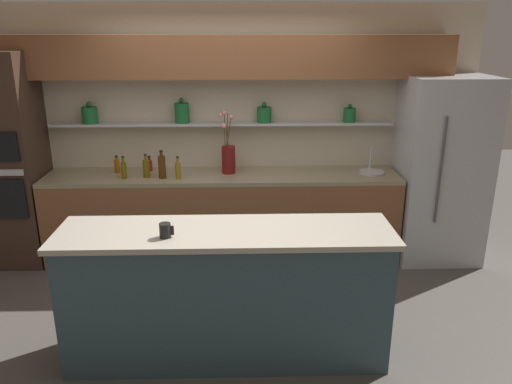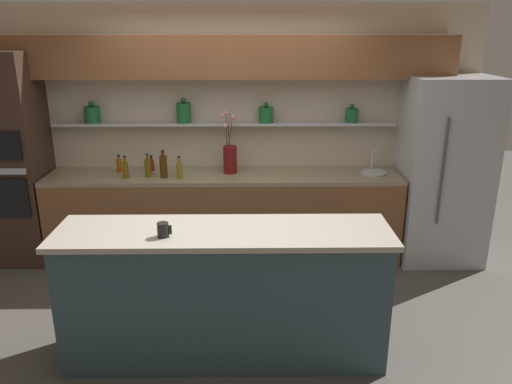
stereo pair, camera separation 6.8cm
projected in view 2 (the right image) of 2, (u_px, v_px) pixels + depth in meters
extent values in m
plane|color=#4C4742|center=(229.00, 318.00, 4.27)|extent=(12.00, 12.00, 0.00)
cube|color=beige|center=(232.00, 131.00, 5.38)|extent=(5.20, 0.10, 2.60)
cube|color=#B7B7BC|center=(224.00, 124.00, 5.21)|extent=(3.54, 0.18, 0.02)
cylinder|color=#19602D|center=(92.00, 115.00, 5.15)|extent=(0.16, 0.16, 0.17)
sphere|color=#19602D|center=(91.00, 104.00, 5.12)|extent=(0.06, 0.06, 0.06)
cylinder|color=#19602D|center=(184.00, 113.00, 5.16)|extent=(0.15, 0.15, 0.20)
sphere|color=#19602D|center=(183.00, 100.00, 5.12)|extent=(0.05, 0.05, 0.05)
cylinder|color=#19602D|center=(266.00, 115.00, 5.18)|extent=(0.15, 0.15, 0.16)
sphere|color=#19602D|center=(266.00, 105.00, 5.14)|extent=(0.05, 0.05, 0.05)
cylinder|color=#19602D|center=(351.00, 115.00, 5.19)|extent=(0.13, 0.13, 0.14)
sphere|color=#19602D|center=(352.00, 106.00, 5.16)|extent=(0.04, 0.04, 0.04)
cube|color=brown|center=(230.00, 56.00, 4.92)|extent=(4.42, 0.34, 0.42)
cube|color=brown|center=(225.00, 217.00, 5.31)|extent=(3.64, 0.62, 0.88)
cube|color=gray|center=(224.00, 176.00, 5.16)|extent=(3.64, 0.62, 0.04)
cube|color=#334C56|center=(225.00, 297.00, 3.65)|extent=(2.31, 0.55, 0.98)
cube|color=#ADA393|center=(223.00, 232.00, 3.49)|extent=(2.37, 0.61, 0.04)
cube|color=#B7B7BC|center=(443.00, 171.00, 5.13)|extent=(0.84, 0.70, 1.91)
cylinder|color=#4C4C51|center=(443.00, 172.00, 4.75)|extent=(0.02, 0.02, 1.05)
cube|color=#3D281E|center=(10.00, 160.00, 5.08)|extent=(0.68, 0.62, 2.16)
cylinder|color=maroon|center=(230.00, 160.00, 5.16)|extent=(0.14, 0.14, 0.28)
cylinder|color=#4C3319|center=(229.00, 136.00, 5.08)|extent=(0.02, 0.05, 0.21)
sphere|color=pink|center=(225.00, 125.00, 5.04)|extent=(0.05, 0.05, 0.05)
cylinder|color=#4C3319|center=(228.00, 130.00, 5.08)|extent=(0.03, 0.03, 0.34)
sphere|color=pink|center=(226.00, 113.00, 5.06)|extent=(0.05, 0.05, 0.05)
cylinder|color=#4C3319|center=(230.00, 132.00, 5.08)|extent=(0.05, 0.05, 0.29)
sphere|color=pink|center=(233.00, 117.00, 5.06)|extent=(0.05, 0.05, 0.05)
cylinder|color=#4C3319|center=(226.00, 131.00, 5.07)|extent=(0.01, 0.06, 0.32)
sphere|color=pink|center=(222.00, 115.00, 5.02)|extent=(0.04, 0.04, 0.04)
cylinder|color=#B7B7BC|center=(374.00, 173.00, 5.17)|extent=(0.26, 0.26, 0.02)
cylinder|color=#B7B7BC|center=(372.00, 159.00, 5.23)|extent=(0.02, 0.02, 0.22)
cylinder|color=#B7B7BC|center=(374.00, 150.00, 5.13)|extent=(0.02, 0.12, 0.02)
cylinder|color=maroon|center=(152.00, 165.00, 5.27)|extent=(0.06, 0.06, 0.11)
cylinder|color=maroon|center=(151.00, 159.00, 5.25)|extent=(0.03, 0.03, 0.04)
cylinder|color=black|center=(151.00, 156.00, 5.24)|extent=(0.03, 0.03, 0.01)
cylinder|color=#4C2D0C|center=(163.00, 167.00, 5.00)|extent=(0.07, 0.07, 0.23)
cylinder|color=#4C2D0C|center=(163.00, 154.00, 4.96)|extent=(0.03, 0.03, 0.04)
cylinder|color=black|center=(163.00, 151.00, 4.95)|extent=(0.03, 0.03, 0.01)
cylinder|color=#9E4C0A|center=(119.00, 166.00, 5.21)|extent=(0.05, 0.05, 0.13)
cylinder|color=#9E4C0A|center=(119.00, 158.00, 5.19)|extent=(0.03, 0.03, 0.04)
cylinder|color=black|center=(118.00, 156.00, 5.18)|extent=(0.03, 0.03, 0.01)
cylinder|color=brown|center=(126.00, 170.00, 5.00)|extent=(0.05, 0.05, 0.17)
cylinder|color=brown|center=(125.00, 160.00, 4.97)|extent=(0.03, 0.03, 0.05)
cylinder|color=black|center=(124.00, 157.00, 4.96)|extent=(0.03, 0.03, 0.01)
cylinder|color=brown|center=(148.00, 168.00, 5.04)|extent=(0.07, 0.07, 0.18)
cylinder|color=brown|center=(147.00, 157.00, 5.01)|extent=(0.03, 0.03, 0.05)
cylinder|color=black|center=(147.00, 154.00, 5.00)|extent=(0.03, 0.03, 0.01)
cylinder|color=olive|center=(179.00, 170.00, 4.99)|extent=(0.05, 0.05, 0.17)
cylinder|color=olive|center=(179.00, 160.00, 4.95)|extent=(0.03, 0.03, 0.05)
cylinder|color=black|center=(179.00, 157.00, 4.94)|extent=(0.03, 0.03, 0.01)
cylinder|color=black|center=(163.00, 230.00, 3.36)|extent=(0.08, 0.08, 0.10)
cube|color=black|center=(170.00, 230.00, 3.36)|extent=(0.02, 0.01, 0.06)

